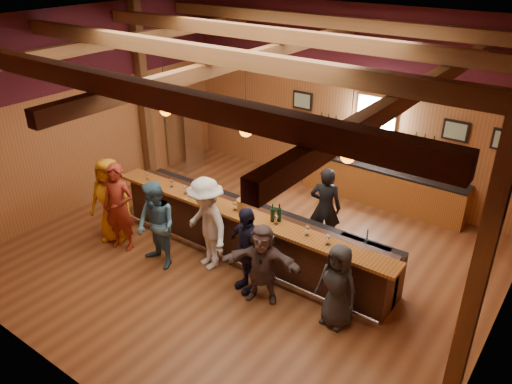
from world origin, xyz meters
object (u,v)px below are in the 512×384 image
stainless_fridge (185,136)px  customer_denim (156,226)px  bartender (325,207)px  bar_counter (252,232)px  customer_dark (337,286)px  customer_white (207,224)px  customer_brown (262,263)px  customer_orange (111,200)px  customer_redvest (119,208)px  customer_navy (247,250)px  bottle_a (272,215)px  ice_bucket (242,205)px  back_bar_cabinet (381,186)px

stainless_fridge → customer_denim: size_ratio=1.02×
stainless_fridge → bartender: size_ratio=1.03×
bar_counter → customer_dark: 2.47m
customer_white → bartender: bearing=74.6°
customer_brown → bartender: bartender is taller
customer_orange → customer_redvest: bearing=-43.9°
customer_navy → bartender: size_ratio=0.96×
bottle_a → ice_bucket: bearing=179.7°
customer_white → customer_brown: 1.46m
customer_orange → customer_denim: bearing=-30.6°
customer_white → bartender: size_ratio=1.07×
bar_counter → back_bar_cabinet: bearing=71.7°
bottle_a → customer_brown: bearing=-67.4°
bartender → bottle_a: (-0.33, -1.43, 0.37)m
stainless_fridge → customer_orange: (1.39, -3.67, 0.01)m
stainless_fridge → ice_bucket: size_ratio=7.73×
customer_denim → customer_white: 0.96m
bartender → customer_brown: bearing=71.7°
back_bar_cabinet → customer_dark: (1.13, -4.40, 0.27)m
back_bar_cabinet → customer_denim: customer_denim is taller
customer_redvest → customer_brown: size_ratio=1.24×
customer_brown → bottle_a: 0.97m
customer_orange → ice_bucket: customer_orange is taller
customer_denim → bottle_a: bearing=40.5°
customer_white → bottle_a: bearing=47.5°
customer_redvest → customer_dark: bearing=-10.4°
customer_redvest → customer_dark: (4.64, 0.54, -0.19)m
bartender → bar_counter: bearing=32.1°
customer_redvest → customer_brown: customer_redvest is taller
ice_bucket → customer_redvest: bearing=-153.9°
customer_redvest → bartender: customer_redvest is taller
bar_counter → stainless_fridge: size_ratio=3.50×
customer_navy → customer_dark: bearing=24.1°
ice_bucket → bar_counter: bearing=78.2°
bar_counter → customer_white: bearing=-119.2°
bartender → customer_redvest: bearing=19.4°
bar_counter → ice_bucket: (-0.05, -0.25, 0.70)m
customer_brown → customer_dark: (1.35, 0.20, -0.00)m
back_bar_cabinet → stainless_fridge: bearing=-168.1°
bar_counter → customer_brown: 1.43m
back_bar_cabinet → stainless_fridge: size_ratio=2.22×
back_bar_cabinet → stainless_fridge: stainless_fridge is taller
customer_dark → back_bar_cabinet: bearing=110.2°
customer_navy → ice_bucket: bearing=152.2°
bar_counter → customer_redvest: customer_redvest is taller
bar_counter → customer_brown: size_ratio=4.20×
bar_counter → ice_bucket: 0.75m
customer_orange → bottle_a: (3.38, 0.97, 0.34)m
customer_redvest → bartender: bearing=20.6°
customer_denim → customer_orange: bearing=-175.3°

